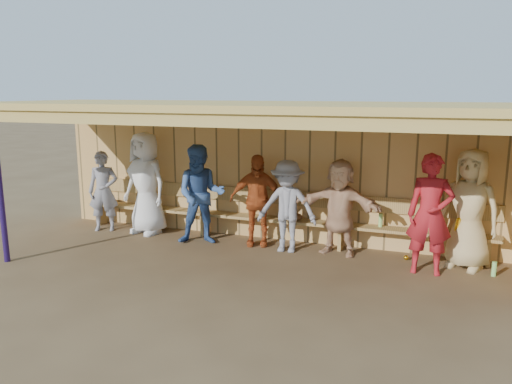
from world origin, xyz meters
TOP-DOWN VIEW (x-y plane):
  - ground at (0.00, 0.00)m, footprint 90.00×90.00m
  - player_a at (-3.26, 0.68)m, footprint 0.67×0.57m
  - player_b at (-2.38, 0.81)m, footprint 1.06×0.81m
  - player_c at (-1.11, 0.57)m, footprint 1.04×0.93m
  - player_d at (-0.16, 0.81)m, footprint 1.01×0.62m
  - player_e at (0.45, 0.65)m, footprint 1.04×0.65m
  - player_f at (1.29, 0.81)m, footprint 1.53×0.68m
  - player_g at (2.71, 0.37)m, footprint 0.67×0.45m
  - player_h at (3.26, 0.81)m, footprint 1.06×0.89m
  - dugout_structure at (0.39, 0.69)m, footprint 8.80×3.20m
  - bench at (0.00, 1.12)m, footprint 7.60×0.34m
  - dugout_equipment at (-0.85, 0.99)m, footprint 7.24×0.62m

SIDE VIEW (x-z plane):
  - ground at x=0.00m, z-range 0.00..0.00m
  - dugout_equipment at x=-0.85m, z-range 0.09..0.89m
  - bench at x=0.00m, z-range 0.06..0.99m
  - player_a at x=-3.26m, z-range 0.00..1.55m
  - player_e at x=0.45m, z-range 0.00..1.56m
  - player_f at x=1.29m, z-range 0.00..1.60m
  - player_d at x=-0.16m, z-range 0.00..1.61m
  - player_c at x=-1.11m, z-range 0.00..1.77m
  - player_g at x=2.71m, z-range 0.00..1.80m
  - player_h at x=3.26m, z-range 0.00..1.84m
  - player_b at x=-2.38m, z-range 0.00..1.93m
  - dugout_structure at x=0.39m, z-range 0.44..2.94m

